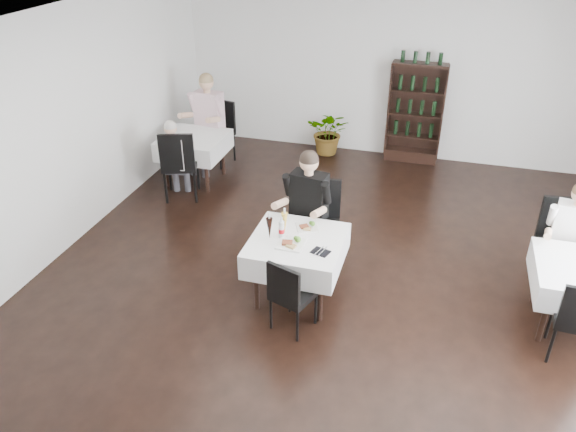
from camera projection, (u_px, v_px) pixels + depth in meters
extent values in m
plane|color=black|center=(321.00, 299.00, 6.54)|extent=(9.00, 9.00, 0.00)
plane|color=white|center=(331.00, 34.00, 5.05)|extent=(9.00, 9.00, 0.00)
plane|color=white|center=(385.00, 71.00, 9.54)|extent=(7.00, 0.00, 7.00)
plane|color=white|center=(37.00, 147.00, 6.64)|extent=(0.00, 9.00, 9.00)
cube|color=black|center=(410.00, 154.00, 9.94)|extent=(0.90, 0.28, 0.20)
cylinder|color=black|center=(256.00, 283.00, 6.22)|extent=(0.06, 0.06, 0.71)
cylinder|color=black|center=(276.00, 248.00, 6.83)|extent=(0.06, 0.06, 0.71)
cylinder|color=black|center=(320.00, 294.00, 6.04)|extent=(0.06, 0.06, 0.71)
cylinder|color=black|center=(335.00, 258.00, 6.65)|extent=(0.06, 0.06, 0.71)
cube|color=black|center=(297.00, 242.00, 6.25)|extent=(0.85, 0.85, 0.04)
cube|color=white|center=(297.00, 250.00, 6.30)|extent=(1.03, 1.03, 0.30)
cylinder|color=black|center=(167.00, 166.00, 8.90)|extent=(0.06, 0.06, 0.71)
cylinder|color=black|center=(185.00, 150.00, 9.47)|extent=(0.06, 0.06, 0.71)
cylinder|color=black|center=(206.00, 171.00, 8.74)|extent=(0.06, 0.06, 0.71)
cylinder|color=black|center=(223.00, 155.00, 9.30)|extent=(0.06, 0.06, 0.71)
cube|color=black|center=(193.00, 139.00, 8.92)|extent=(0.80, 0.80, 0.04)
cube|color=white|center=(194.00, 145.00, 8.97)|extent=(0.98, 0.98, 0.30)
cylinder|color=black|center=(545.00, 314.00, 5.75)|extent=(0.06, 0.06, 0.71)
cylinder|color=black|center=(539.00, 276.00, 6.32)|extent=(0.06, 0.06, 0.71)
imported|color=#215C1F|center=(329.00, 132.00, 10.04)|extent=(0.74, 0.65, 0.82)
cylinder|color=black|center=(299.00, 255.00, 6.89)|extent=(0.04, 0.04, 0.50)
cylinder|color=black|center=(303.00, 237.00, 7.26)|extent=(0.04, 0.04, 0.50)
cylinder|color=black|center=(334.00, 258.00, 6.84)|extent=(0.04, 0.04, 0.50)
cylinder|color=black|center=(336.00, 239.00, 7.21)|extent=(0.04, 0.04, 0.50)
cube|color=black|center=(319.00, 228.00, 6.91)|extent=(0.57, 0.57, 0.08)
cube|color=black|center=(321.00, 198.00, 6.96)|extent=(0.50, 0.13, 0.54)
cylinder|color=black|center=(316.00, 309.00, 6.07)|extent=(0.03, 0.03, 0.40)
cylinder|color=black|center=(297.00, 326.00, 5.83)|extent=(0.03, 0.03, 0.40)
cylinder|color=black|center=(290.00, 297.00, 6.24)|extent=(0.03, 0.03, 0.40)
cylinder|color=black|center=(271.00, 314.00, 6.00)|extent=(0.03, 0.03, 0.40)
cube|color=black|center=(293.00, 295.00, 5.92)|extent=(0.51, 0.51, 0.06)
cube|color=black|center=(283.00, 285.00, 5.68)|extent=(0.39, 0.17, 0.43)
cylinder|color=black|center=(200.00, 151.00, 9.70)|extent=(0.04, 0.04, 0.49)
cylinder|color=black|center=(215.00, 143.00, 10.02)|extent=(0.04, 0.04, 0.49)
cylinder|color=black|center=(221.00, 156.00, 9.53)|extent=(0.04, 0.04, 0.49)
cylinder|color=black|center=(234.00, 148.00, 9.85)|extent=(0.04, 0.04, 0.49)
cube|color=black|center=(216.00, 135.00, 9.64)|extent=(0.58, 0.58, 0.07)
cube|color=black|center=(223.00, 115.00, 9.67)|extent=(0.49, 0.16, 0.53)
cylinder|color=black|center=(198.00, 175.00, 8.86)|extent=(0.04, 0.04, 0.51)
cylinder|color=black|center=(195.00, 187.00, 8.47)|extent=(0.04, 0.04, 0.51)
cylinder|color=black|center=(170.00, 175.00, 8.84)|extent=(0.04, 0.04, 0.51)
cylinder|color=black|center=(166.00, 188.00, 8.46)|extent=(0.04, 0.04, 0.51)
cube|color=black|center=(180.00, 164.00, 8.51)|extent=(0.65, 0.65, 0.08)
cube|color=black|center=(177.00, 152.00, 8.16)|extent=(0.50, 0.22, 0.55)
cylinder|color=black|center=(539.00, 275.00, 6.53)|extent=(0.04, 0.04, 0.49)
cylinder|color=black|center=(532.00, 256.00, 6.89)|extent=(0.04, 0.04, 0.49)
cylinder|color=black|center=(569.00, 259.00, 6.82)|extent=(0.04, 0.04, 0.49)
cube|color=black|center=(560.00, 248.00, 6.54)|extent=(0.53, 0.53, 0.07)
cube|color=black|center=(561.00, 217.00, 6.59)|extent=(0.49, 0.10, 0.53)
cylinder|color=black|center=(550.00, 322.00, 5.86)|extent=(0.03, 0.03, 0.43)
cylinder|color=black|center=(551.00, 345.00, 5.55)|extent=(0.03, 0.03, 0.43)
cube|color=#3E3D45|center=(294.00, 227.00, 6.79)|extent=(0.22, 0.47, 0.15)
cylinder|color=#3E3D45|center=(287.00, 258.00, 6.80)|extent=(0.12, 0.12, 0.53)
cube|color=#3E3D45|center=(310.00, 231.00, 6.71)|extent=(0.22, 0.47, 0.15)
cylinder|color=#3E3D45|center=(303.00, 263.00, 6.72)|extent=(0.12, 0.12, 0.53)
cube|color=black|center=(309.00, 196.00, 6.73)|extent=(0.46, 0.30, 0.59)
cylinder|color=#D8A787|center=(280.00, 204.00, 6.61)|extent=(0.14, 0.34, 0.17)
cylinder|color=#D8A787|center=(319.00, 212.00, 6.42)|extent=(0.14, 0.34, 0.17)
sphere|color=#D8A787|center=(309.00, 162.00, 6.49)|extent=(0.23, 0.23, 0.23)
sphere|color=black|center=(309.00, 160.00, 6.47)|extent=(0.23, 0.23, 0.23)
cube|color=#3E3D45|center=(198.00, 135.00, 9.31)|extent=(0.23, 0.49, 0.16)
cylinder|color=#3E3D45|center=(193.00, 159.00, 9.33)|extent=(0.12, 0.12, 0.55)
cube|color=#3E3D45|center=(210.00, 137.00, 9.23)|extent=(0.23, 0.49, 0.16)
cylinder|color=#3E3D45|center=(205.00, 162.00, 9.25)|extent=(0.12, 0.12, 0.55)
cube|color=beige|center=(209.00, 110.00, 9.26)|extent=(0.48, 0.31, 0.62)
cylinder|color=#D8A787|center=(186.00, 115.00, 9.12)|extent=(0.14, 0.36, 0.18)
cylinder|color=#D8A787|center=(213.00, 120.00, 8.93)|extent=(0.14, 0.36, 0.18)
sphere|color=#D8A787|center=(206.00, 82.00, 9.00)|extent=(0.24, 0.24, 0.24)
sphere|color=olive|center=(206.00, 80.00, 8.99)|extent=(0.24, 0.24, 0.24)
cube|color=#3E3D45|center=(183.00, 166.00, 8.55)|extent=(0.21, 0.39, 0.13)
cylinder|color=#3E3D45|center=(187.00, 178.00, 8.83)|extent=(0.10, 0.10, 0.44)
cube|color=#3E3D45|center=(172.00, 166.00, 8.56)|extent=(0.21, 0.39, 0.13)
cylinder|color=#3E3D45|center=(176.00, 178.00, 8.84)|extent=(0.10, 0.10, 0.44)
cube|color=silver|center=(173.00, 153.00, 8.26)|extent=(0.39, 0.27, 0.49)
cylinder|color=#D8A787|center=(190.00, 148.00, 8.47)|extent=(0.13, 0.29, 0.14)
cylinder|color=#D8A787|center=(163.00, 147.00, 8.49)|extent=(0.13, 0.29, 0.14)
sphere|color=#D8A787|center=(170.00, 128.00, 8.09)|extent=(0.19, 0.19, 0.19)
sphere|color=beige|center=(170.00, 127.00, 8.08)|extent=(0.19, 0.19, 0.19)
cube|color=#3E3D45|center=(555.00, 256.00, 6.33)|extent=(0.21, 0.43, 0.14)
cylinder|color=#3E3D45|center=(547.00, 286.00, 6.35)|extent=(0.11, 0.11, 0.48)
cube|color=#3E3D45|center=(574.00, 260.00, 6.26)|extent=(0.21, 0.43, 0.14)
cylinder|color=#3E3D45|center=(566.00, 291.00, 6.27)|extent=(0.11, 0.11, 0.48)
cube|color=silver|center=(572.00, 226.00, 6.28)|extent=(0.42, 0.28, 0.54)
cylinder|color=#D8A787|center=(548.00, 234.00, 6.17)|extent=(0.13, 0.31, 0.15)
cube|color=white|center=(307.00, 227.00, 6.43)|extent=(0.31, 0.31, 0.02)
cube|color=#572619|center=(304.00, 226.00, 6.41)|extent=(0.12, 0.12, 0.02)
sphere|color=#427A20|center=(313.00, 224.00, 6.43)|extent=(0.06, 0.06, 0.06)
cube|color=olive|center=(307.00, 229.00, 6.37)|extent=(0.09, 0.08, 0.02)
cube|color=white|center=(291.00, 244.00, 6.12)|extent=(0.29, 0.29, 0.02)
cube|color=#572619|center=(287.00, 243.00, 6.10)|extent=(0.13, 0.11, 0.03)
sphere|color=#427A20|center=(298.00, 239.00, 6.12)|extent=(0.07, 0.07, 0.07)
cube|color=olive|center=(291.00, 246.00, 6.05)|extent=(0.12, 0.11, 0.02)
cone|color=black|center=(269.00, 228.00, 6.18)|extent=(0.07, 0.07, 0.26)
cylinder|color=silver|center=(269.00, 216.00, 6.10)|extent=(0.02, 0.02, 0.06)
cone|color=gold|center=(285.00, 223.00, 6.27)|extent=(0.08, 0.08, 0.26)
cylinder|color=silver|center=(284.00, 211.00, 6.19)|extent=(0.02, 0.02, 0.07)
cylinder|color=silver|center=(282.00, 230.00, 6.21)|extent=(0.06, 0.06, 0.21)
cylinder|color=#B90A14|center=(282.00, 231.00, 6.21)|extent=(0.07, 0.07, 0.05)
cylinder|color=silver|center=(281.00, 220.00, 6.14)|extent=(0.02, 0.02, 0.05)
cube|color=black|center=(321.00, 252.00, 6.00)|extent=(0.22, 0.20, 0.01)
cylinder|color=silver|center=(319.00, 251.00, 6.00)|extent=(0.07, 0.20, 0.01)
cylinder|color=silver|center=(323.00, 251.00, 5.99)|extent=(0.06, 0.21, 0.01)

